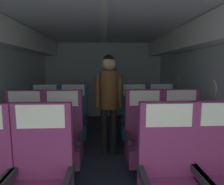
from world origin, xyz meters
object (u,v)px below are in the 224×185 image
seat_c_left_aisle (73,122)px  seat_c_right_aisle (162,120)px  seat_b_left_window (24,142)px  seat_b_right_window (145,140)px  seat_a_left_aisle (40,184)px  seat_c_right_window (135,121)px  seat_b_left_aisle (63,142)px  seat_b_right_aisle (182,139)px  seat_c_left_window (45,122)px  seat_a_right_window (170,182)px  flight_attendant (109,94)px

seat_c_left_aisle → seat_c_right_aisle: (1.59, 0.00, 0.00)m
seat_b_left_window → seat_b_right_window: same height
seat_a_left_aisle → seat_c_right_window: 2.12m
seat_b_left_aisle → seat_b_right_aisle: bearing=0.4°
seat_b_left_window → seat_c_left_window: (-0.00, 0.90, 0.00)m
seat_b_right_window → seat_c_right_window: same height
seat_b_left_window → seat_c_right_window: bearing=30.0°
seat_b_right_aisle → seat_b_right_window: bearing=-178.5°
seat_c_left_aisle → seat_c_right_window: size_ratio=1.00×
seat_c_right_aisle → seat_b_right_window: bearing=-119.0°
seat_b_left_aisle → seat_b_left_window: bearing=179.9°
seat_a_right_window → seat_b_right_aisle: same height
seat_b_left_aisle → seat_b_right_aisle: same height
seat_a_right_window → seat_c_right_aisle: 1.90m
seat_c_right_window → seat_c_right_aisle: bearing=0.5°
seat_a_right_window → seat_b_right_window: same height
seat_b_right_aisle → flight_attendant: flight_attendant is taller
seat_a_left_aisle → seat_b_left_window: (-0.50, 0.91, 0.00)m
seat_a_left_aisle → seat_c_right_aisle: size_ratio=1.00×
seat_b_right_aisle → seat_b_right_window: same height
seat_c_left_window → seat_b_left_aisle: bearing=-61.3°
seat_b_left_aisle → seat_c_left_window: 1.02m
seat_a_left_aisle → seat_b_right_aisle: size_ratio=1.00×
seat_b_right_aisle → seat_c_right_aisle: (0.01, 0.91, 0.00)m
seat_c_right_window → seat_b_right_aisle: bearing=-61.6°
seat_b_right_aisle → seat_b_right_window: (-0.50, -0.01, 0.00)m
seat_b_right_window → seat_c_left_aisle: 1.42m
seat_b_right_aisle → seat_c_right_aisle: bearing=89.5°
seat_a_left_aisle → seat_b_left_aisle: bearing=90.5°
seat_b_left_window → seat_b_right_aisle: size_ratio=1.00×
seat_a_right_window → seat_b_left_window: 1.83m
seat_a_right_window → seat_b_right_aisle: 1.05m
seat_c_left_window → seat_a_left_aisle: bearing=-74.5°
seat_c_left_aisle → seat_c_left_window: bearing=-178.0°
seat_a_left_aisle → seat_a_right_window: bearing=-0.7°
seat_b_left_aisle → seat_b_right_aisle: size_ratio=1.00×
seat_a_left_aisle → seat_c_left_aisle: size_ratio=1.00×
seat_a_left_aisle → seat_b_left_window: 1.03m
seat_c_right_window → seat_b_left_window: bearing=-150.0°
seat_a_left_aisle → seat_a_right_window: 1.08m
seat_c_left_window → seat_c_right_window: size_ratio=1.00×
seat_b_right_window → flight_attendant: size_ratio=0.70×
seat_a_left_aisle → seat_b_right_aisle: 1.82m
seat_a_left_aisle → seat_c_left_window: bearing=105.5°
seat_c_left_aisle → seat_c_right_window: 1.10m
seat_b_left_window → seat_c_left_aisle: same height
seat_a_right_window → seat_c_left_aisle: bearing=120.9°
seat_c_left_window → seat_c_right_aisle: bearing=0.6°
seat_b_right_aisle → seat_c_left_window: size_ratio=1.00×
seat_b_right_aisle → seat_b_left_aisle: bearing=-179.6°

